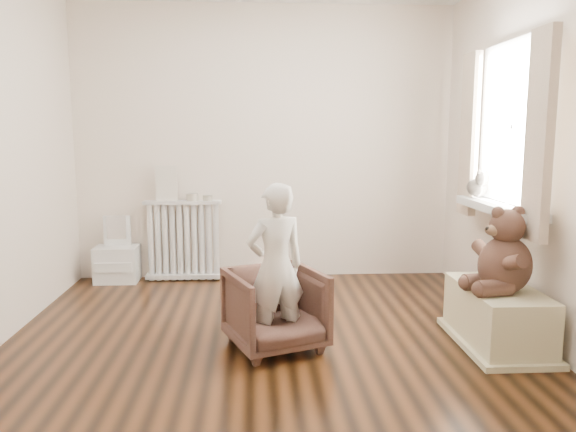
{
  "coord_description": "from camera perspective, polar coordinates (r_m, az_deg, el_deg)",
  "views": [
    {
      "loc": [
        -0.08,
        -3.64,
        1.42
      ],
      "look_at": [
        0.15,
        0.45,
        0.8
      ],
      "focal_mm": 35.0,
      "sensor_mm": 36.0,
      "label": 1
    }
  ],
  "objects": [
    {
      "name": "floor",
      "position": [
        3.91,
        -1.87,
        -12.71
      ],
      "size": [
        3.6,
        3.6,
        0.01
      ],
      "primitive_type": "cube",
      "color": "black",
      "rests_on": "ground"
    },
    {
      "name": "back_wall",
      "position": [
        5.44,
        -2.41,
        7.33
      ],
      "size": [
        3.6,
        0.02,
        2.6
      ],
      "primitive_type": "cube",
      "color": "white",
      "rests_on": "ground"
    },
    {
      "name": "front_wall",
      "position": [
        1.84,
        -0.66,
        4.91
      ],
      "size": [
        3.6,
        0.02,
        2.6
      ],
      "primitive_type": "cube",
      "color": "white",
      "rests_on": "ground"
    },
    {
      "name": "right_wall",
      "position": [
        4.1,
        24.24,
        6.18
      ],
      "size": [
        0.02,
        3.6,
        2.6
      ],
      "primitive_type": "cube",
      "color": "white",
      "rests_on": "ground"
    },
    {
      "name": "window",
      "position": [
        4.35,
        22.06,
        8.39
      ],
      "size": [
        0.03,
        0.9,
        1.1
      ],
      "primitive_type": "cube",
      "color": "white",
      "rests_on": "right_wall"
    },
    {
      "name": "window_sill",
      "position": [
        4.35,
        20.56,
        0.79
      ],
      "size": [
        0.22,
        1.1,
        0.06
      ],
      "primitive_type": "cube",
      "color": "silver",
      "rests_on": "right_wall"
    },
    {
      "name": "curtain_left",
      "position": [
        3.79,
        24.18,
        7.41
      ],
      "size": [
        0.06,
        0.26,
        1.3
      ],
      "primitive_type": "cube",
      "color": "beige",
      "rests_on": "right_wall"
    },
    {
      "name": "curtain_right",
      "position": [
        4.83,
        17.94,
        7.84
      ],
      "size": [
        0.06,
        0.26,
        1.3
      ],
      "primitive_type": "cube",
      "color": "beige",
      "rests_on": "right_wall"
    },
    {
      "name": "radiator",
      "position": [
        5.46,
        -10.57,
        -2.41
      ],
      "size": [
        0.73,
        0.14,
        0.77
      ],
      "primitive_type": "cube",
      "color": "silver",
      "rests_on": "floor"
    },
    {
      "name": "paper_doll",
      "position": [
        5.41,
        -12.25,
        3.27
      ],
      "size": [
        0.2,
        0.02,
        0.33
      ],
      "primitive_type": "cube",
      "color": "beige",
      "rests_on": "radiator"
    },
    {
      "name": "tin_a",
      "position": [
        5.39,
        -9.68,
        1.9
      ],
      "size": [
        0.11,
        0.11,
        0.07
      ],
      "primitive_type": "cylinder",
      "color": "#A59E8C",
      "rests_on": "radiator"
    },
    {
      "name": "tin_b",
      "position": [
        5.37,
        -8.16,
        1.83
      ],
      "size": [
        0.09,
        0.09,
        0.05
      ],
      "primitive_type": "cylinder",
      "color": "#A59E8C",
      "rests_on": "radiator"
    },
    {
      "name": "toy_vanity",
      "position": [
        5.57,
        -17.0,
        -3.64
      ],
      "size": [
        0.4,
        0.28,
        0.62
      ],
      "primitive_type": "cube",
      "color": "silver",
      "rests_on": "floor"
    },
    {
      "name": "armchair",
      "position": [
        3.72,
        -1.28,
        -9.44
      ],
      "size": [
        0.74,
        0.75,
        0.53
      ],
      "primitive_type": "imported",
      "rotation": [
        0.0,
        0.0,
        0.37
      ],
      "color": "#4F3126",
      "rests_on": "floor"
    },
    {
      "name": "child",
      "position": [
        3.6,
        -1.27,
        -5.21
      ],
      "size": [
        0.46,
        0.38,
        1.08
      ],
      "primitive_type": "imported",
      "rotation": [
        0.0,
        0.0,
        3.51
      ],
      "color": "white",
      "rests_on": "armchair"
    },
    {
      "name": "toy_bench",
      "position": [
        4.05,
        20.5,
        -9.47
      ],
      "size": [
        0.44,
        0.84,
        0.4
      ],
      "primitive_type": "cube",
      "color": "beige",
      "rests_on": "floor"
    },
    {
      "name": "teddy_bear",
      "position": [
        3.85,
        21.25,
        -3.21
      ],
      "size": [
        0.5,
        0.41,
        0.55
      ],
      "primitive_type": null,
      "rotation": [
        0.0,
        0.0,
        0.17
      ],
      "color": "#3A2319",
      "rests_on": "toy_bench"
    },
    {
      "name": "plush_cat",
      "position": [
        4.67,
        18.69,
        3.0
      ],
      "size": [
        0.2,
        0.28,
        0.22
      ],
      "primitive_type": null,
      "rotation": [
        0.0,
        0.0,
        0.19
      ],
      "color": "#655D55",
      "rests_on": "window_sill"
    }
  ]
}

